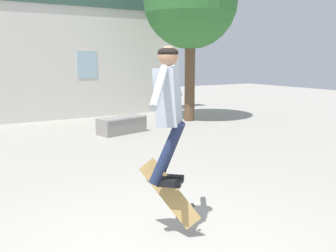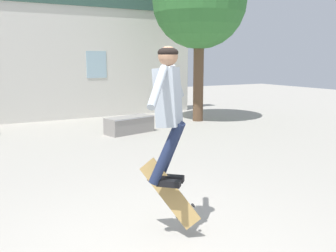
% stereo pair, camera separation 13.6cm
% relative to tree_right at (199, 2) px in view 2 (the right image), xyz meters
% --- Properties ---
extents(building_backdrop, '(12.94, 0.52, 5.05)m').
position_rel_tree_right_xyz_m(building_backdrop, '(-5.11, 2.54, -1.61)').
color(building_backdrop, beige).
rests_on(building_backdrop, ground_plane).
extents(tree_right, '(2.94, 2.94, 5.23)m').
position_rel_tree_right_xyz_m(tree_right, '(0.00, 0.00, 0.00)').
color(tree_right, brown).
rests_on(tree_right, ground_plane).
extents(skate_ledge, '(1.43, 0.85, 0.45)m').
position_rel_tree_right_xyz_m(skate_ledge, '(-2.77, -0.80, -3.51)').
color(skate_ledge, gray).
rests_on(skate_ledge, ground_plane).
extents(skater, '(0.95, 0.98, 1.51)m').
position_rel_tree_right_xyz_m(skater, '(-4.79, -6.60, -2.21)').
color(skater, '#9EA8B2').
extents(skateboard_flipping, '(0.50, 0.58, 0.78)m').
position_rel_tree_right_xyz_m(skateboard_flipping, '(-4.76, -6.58, -3.24)').
color(skateboard_flipping, '#AD894C').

